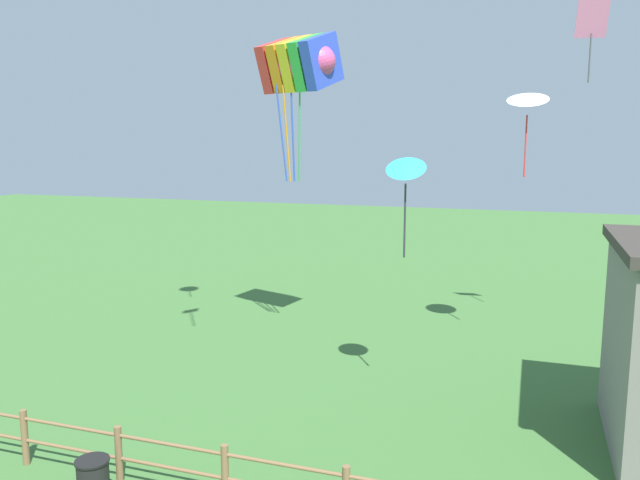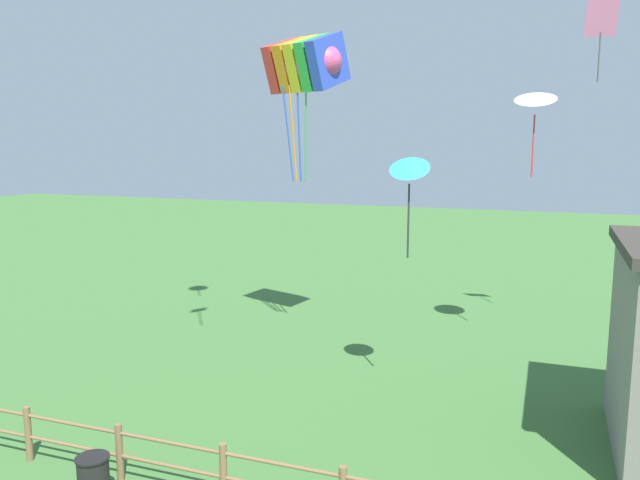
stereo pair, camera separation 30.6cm
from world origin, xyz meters
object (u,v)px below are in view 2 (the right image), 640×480
kite_cyan_delta (410,170)px  kite_white_delta (535,99)px  kite_pink_diamond (602,20)px  kite_rainbow_parafoil (306,64)px  trash_bin (93,478)px

kite_cyan_delta → kite_white_delta: bearing=61.1°
kite_cyan_delta → kite_pink_diamond: (4.46, 6.30, 4.36)m
kite_white_delta → kite_pink_diamond: (1.75, 1.39, 2.40)m
kite_rainbow_parafoil → kite_pink_diamond: kite_pink_diamond is taller
trash_bin → kite_white_delta: kite_white_delta is taller
kite_white_delta → kite_pink_diamond: bearing=38.6°
trash_bin → kite_pink_diamond: (8.91, 12.82, 9.89)m
kite_rainbow_parafoil → kite_cyan_delta: kite_rainbow_parafoil is taller
trash_bin → kite_cyan_delta: kite_cyan_delta is taller
trash_bin → kite_cyan_delta: bearing=55.7°
trash_bin → kite_rainbow_parafoil: (0.26, 10.21, 8.67)m
kite_pink_diamond → trash_bin: bearing=-124.8°
kite_rainbow_parafoil → kite_white_delta: bearing=10.0°
kite_white_delta → kite_pink_diamond: kite_pink_diamond is taller
kite_rainbow_parafoil → kite_cyan_delta: 6.41m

